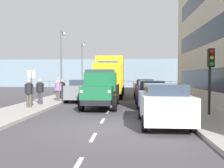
{
  "coord_description": "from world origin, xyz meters",
  "views": [
    {
      "loc": [
        -1.15,
        8.6,
        2.05
      ],
      "look_at": [
        0.33,
        -12.19,
        1.28
      ],
      "focal_mm": 36.15,
      "sensor_mm": 36.0,
      "label": 1
    }
  ],
  "objects_px": {
    "car_red_kerbside_2": "(144,88)",
    "pedestrian_strolling": "(40,90)",
    "lorry_cargo_yellow": "(111,75)",
    "car_navy_kerbside_1": "(150,93)",
    "car_teal_oppositeside_2": "(99,85)",
    "traffic_light_near": "(211,67)",
    "lamp_post_far": "(82,62)",
    "truck_vintage_green": "(101,89)",
    "car_black_oppositeside_1": "(93,86)",
    "pedestrian_by_lamp": "(62,88)",
    "car_grey_oppositeside_0": "(81,90)",
    "pedestrian_near_railing": "(59,85)",
    "street_sign": "(32,81)",
    "car_white_kerbside_near": "(163,104)",
    "pedestrian_in_dark_coat": "(58,88)",
    "pedestrian_couple_b": "(29,91)",
    "lamp_post_promenade": "(62,57)"
  },
  "relations": [
    {
      "from": "street_sign",
      "to": "car_white_kerbside_near",
      "type": "bearing_deg",
      "value": 148.26
    },
    {
      "from": "traffic_light_near",
      "to": "car_red_kerbside_2",
      "type": "bearing_deg",
      "value": -75.12
    },
    {
      "from": "car_grey_oppositeside_0",
      "to": "lamp_post_far",
      "type": "xyz_separation_m",
      "value": [
        2.38,
        -12.24,
        3.0
      ]
    },
    {
      "from": "lorry_cargo_yellow",
      "to": "car_white_kerbside_near",
      "type": "height_order",
      "value": "lorry_cargo_yellow"
    },
    {
      "from": "car_grey_oppositeside_0",
      "to": "traffic_light_near",
      "type": "height_order",
      "value": "traffic_light_near"
    },
    {
      "from": "car_navy_kerbside_1",
      "to": "car_grey_oppositeside_0",
      "type": "relative_size",
      "value": 1.01
    },
    {
      "from": "car_navy_kerbside_1",
      "to": "pedestrian_near_railing",
      "type": "bearing_deg",
      "value": -37.13
    },
    {
      "from": "pedestrian_couple_b",
      "to": "lamp_post_promenade",
      "type": "relative_size",
      "value": 0.27
    },
    {
      "from": "car_navy_kerbside_1",
      "to": "lamp_post_promenade",
      "type": "distance_m",
      "value": 10.15
    },
    {
      "from": "lamp_post_far",
      "to": "traffic_light_near",
      "type": "bearing_deg",
      "value": 118.24
    },
    {
      "from": "truck_vintage_green",
      "to": "car_navy_kerbside_1",
      "type": "height_order",
      "value": "truck_vintage_green"
    },
    {
      "from": "truck_vintage_green",
      "to": "car_red_kerbside_2",
      "type": "xyz_separation_m",
      "value": [
        -3.19,
        -6.48,
        -0.28
      ]
    },
    {
      "from": "car_navy_kerbside_1",
      "to": "pedestrian_near_railing",
      "type": "height_order",
      "value": "pedestrian_near_railing"
    },
    {
      "from": "traffic_light_near",
      "to": "lamp_post_far",
      "type": "relative_size",
      "value": 0.51
    },
    {
      "from": "car_grey_oppositeside_0",
      "to": "car_black_oppositeside_1",
      "type": "xyz_separation_m",
      "value": [
        0.0,
        -5.99,
        0.0
      ]
    },
    {
      "from": "truck_vintage_green",
      "to": "pedestrian_by_lamp",
      "type": "distance_m",
      "value": 5.33
    },
    {
      "from": "traffic_light_near",
      "to": "lamp_post_promenade",
      "type": "distance_m",
      "value": 14.05
    },
    {
      "from": "car_white_kerbside_near",
      "to": "pedestrian_by_lamp",
      "type": "bearing_deg",
      "value": -51.58
    },
    {
      "from": "lorry_cargo_yellow",
      "to": "street_sign",
      "type": "relative_size",
      "value": 3.65
    },
    {
      "from": "lamp_post_far",
      "to": "truck_vintage_green",
      "type": "bearing_deg",
      "value": 105.55
    },
    {
      "from": "pedestrian_couple_b",
      "to": "lamp_post_far",
      "type": "height_order",
      "value": "lamp_post_far"
    },
    {
      "from": "lorry_cargo_yellow",
      "to": "pedestrian_in_dark_coat",
      "type": "relative_size",
      "value": 5.13
    },
    {
      "from": "truck_vintage_green",
      "to": "lamp_post_promenade",
      "type": "bearing_deg",
      "value": -56.01
    },
    {
      "from": "lorry_cargo_yellow",
      "to": "car_teal_oppositeside_2",
      "type": "relative_size",
      "value": 2.04
    },
    {
      "from": "car_grey_oppositeside_0",
      "to": "car_black_oppositeside_1",
      "type": "bearing_deg",
      "value": -90.0
    },
    {
      "from": "car_white_kerbside_near",
      "to": "traffic_light_near",
      "type": "distance_m",
      "value": 3.46
    },
    {
      "from": "lorry_cargo_yellow",
      "to": "pedestrian_near_railing",
      "type": "height_order",
      "value": "lorry_cargo_yellow"
    },
    {
      "from": "pedestrian_couple_b",
      "to": "lamp_post_far",
      "type": "xyz_separation_m",
      "value": [
        0.23,
        -16.93,
        2.77
      ]
    },
    {
      "from": "car_navy_kerbside_1",
      "to": "car_black_oppositeside_1",
      "type": "bearing_deg",
      "value": -59.72
    },
    {
      "from": "car_teal_oppositeside_2",
      "to": "traffic_light_near",
      "type": "bearing_deg",
      "value": 113.54
    },
    {
      "from": "car_red_kerbside_2",
      "to": "pedestrian_strolling",
      "type": "height_order",
      "value": "pedestrian_strolling"
    },
    {
      "from": "pedestrian_by_lamp",
      "to": "street_sign",
      "type": "distance_m",
      "value": 4.0
    },
    {
      "from": "car_grey_oppositeside_0",
      "to": "traffic_light_near",
      "type": "bearing_deg",
      "value": 139.61
    },
    {
      "from": "lorry_cargo_yellow",
      "to": "car_red_kerbside_2",
      "type": "relative_size",
      "value": 1.86
    },
    {
      "from": "lorry_cargo_yellow",
      "to": "car_grey_oppositeside_0",
      "type": "height_order",
      "value": "lorry_cargo_yellow"
    },
    {
      "from": "car_red_kerbside_2",
      "to": "pedestrian_couple_b",
      "type": "bearing_deg",
      "value": 45.69
    },
    {
      "from": "lorry_cargo_yellow",
      "to": "car_navy_kerbside_1",
      "type": "xyz_separation_m",
      "value": [
        -3.19,
        7.53,
        -1.18
      ]
    },
    {
      "from": "street_sign",
      "to": "lorry_cargo_yellow",
      "type": "bearing_deg",
      "value": -118.84
    },
    {
      "from": "pedestrian_near_railing",
      "to": "traffic_light_near",
      "type": "relative_size",
      "value": 0.53
    },
    {
      "from": "car_red_kerbside_2",
      "to": "car_grey_oppositeside_0",
      "type": "relative_size",
      "value": 1.12
    },
    {
      "from": "car_teal_oppositeside_2",
      "to": "car_navy_kerbside_1",
      "type": "bearing_deg",
      "value": 110.3
    },
    {
      "from": "car_navy_kerbside_1",
      "to": "lorry_cargo_yellow",
      "type": "bearing_deg",
      "value": -67.02
    },
    {
      "from": "lorry_cargo_yellow",
      "to": "traffic_light_near",
      "type": "bearing_deg",
      "value": 117.06
    },
    {
      "from": "traffic_light_near",
      "to": "street_sign",
      "type": "relative_size",
      "value": 1.42
    },
    {
      "from": "car_grey_oppositeside_0",
      "to": "pedestrian_near_railing",
      "type": "distance_m",
      "value": 4.21
    },
    {
      "from": "pedestrian_in_dark_coat",
      "to": "pedestrian_near_railing",
      "type": "relative_size",
      "value": 0.94
    },
    {
      "from": "pedestrian_by_lamp",
      "to": "traffic_light_near",
      "type": "xyz_separation_m",
      "value": [
        -9.34,
        6.83,
        1.4
      ]
    },
    {
      "from": "car_red_kerbside_2",
      "to": "street_sign",
      "type": "height_order",
      "value": "street_sign"
    },
    {
      "from": "truck_vintage_green",
      "to": "lamp_post_far",
      "type": "xyz_separation_m",
      "value": [
        4.41,
        -15.86,
        2.72
      ]
    },
    {
      "from": "traffic_light_near",
      "to": "pedestrian_near_railing",
      "type": "bearing_deg",
      "value": -42.64
    }
  ]
}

